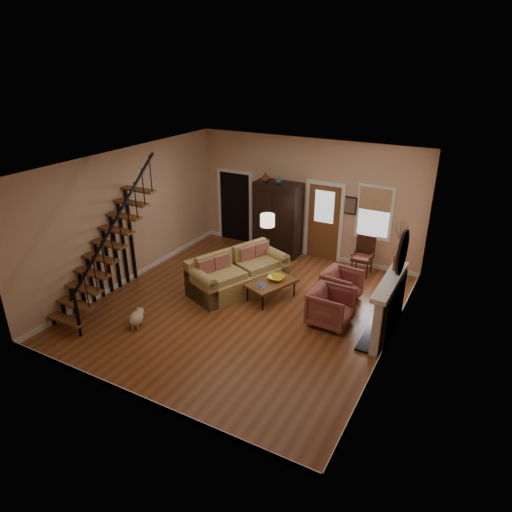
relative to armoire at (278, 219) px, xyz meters
The scene contains 15 objects.
room 1.49m from the armoire, 78.37° to the right, with size 7.00×7.33×3.30m.
staircase 4.94m from the armoire, 115.05° to the right, with size 0.94×2.80×3.20m, color brown, non-canonical shape.
fireplace 4.67m from the armoire, 34.69° to the right, with size 0.33×1.95×2.30m.
armoire is the anchor object (origin of this frame).
vase_a 1.23m from the armoire, 164.05° to the right, with size 0.24×0.24×0.25m, color #4C2619.
vase_b 1.16m from the armoire, 63.43° to the right, with size 0.20×0.20×0.21m, color #334C60.
sofa 2.49m from the armoire, 86.77° to the right, with size 1.05×2.43×0.91m, color #A98D4C, non-canonical shape.
coffee_table 2.83m from the armoire, 66.88° to the right, with size 0.67×1.15×0.44m, color brown, non-canonical shape.
bowl 2.65m from the armoire, 64.56° to the right, with size 0.39×0.39×0.10m, color yellow.
books 3.00m from the armoire, 71.33° to the right, with size 0.21×0.29×0.05m, color beige, non-canonical shape.
armchair_left 3.95m from the armoire, 46.89° to the right, with size 0.85×0.87×0.79m, color maroon.
armchair_right 3.15m from the armoire, 34.86° to the right, with size 0.79×0.82×0.74m, color maroon.
floor_lamp 1.31m from the armoire, 75.85° to the right, with size 0.37×0.37×1.60m, color black, non-canonical shape.
side_chair 2.61m from the armoire, ahead, with size 0.54×0.54×1.02m, color #341C10, non-canonical shape.
dog 5.08m from the armoire, 100.34° to the right, with size 0.28×0.48×0.35m, color beige, non-canonical shape.
Camera 1 is at (4.57, -7.80, 5.32)m, focal length 32.00 mm.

